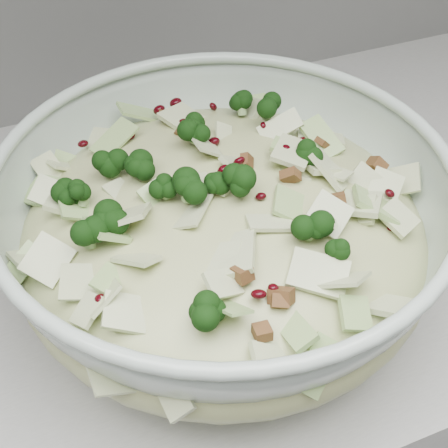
% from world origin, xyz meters
% --- Properties ---
extents(mixing_bowl, '(0.45, 0.45, 0.16)m').
position_xyz_m(mixing_bowl, '(0.41, 1.60, 0.98)').
color(mixing_bowl, '#ACBEB2').
rests_on(mixing_bowl, counter).
extents(salad, '(0.46, 0.46, 0.16)m').
position_xyz_m(salad, '(0.41, 1.60, 1.01)').
color(salad, '#C7CA8A').
rests_on(salad, mixing_bowl).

